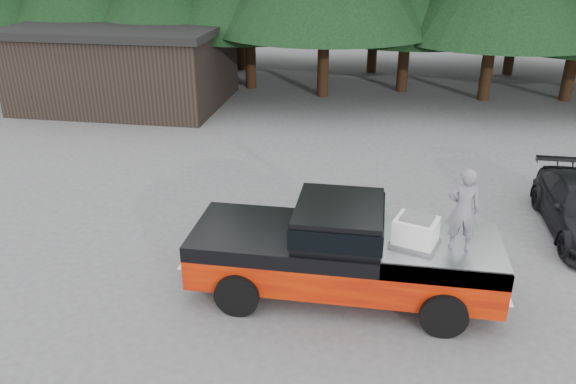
% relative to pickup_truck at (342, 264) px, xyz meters
% --- Properties ---
extents(ground, '(120.00, 120.00, 0.00)m').
position_rel_pickup_truck_xyz_m(ground, '(-1.07, 0.76, -0.67)').
color(ground, '#4A4A4C').
rests_on(ground, ground).
extents(pickup_truck, '(6.00, 2.04, 1.33)m').
position_rel_pickup_truck_xyz_m(pickup_truck, '(0.00, 0.00, 0.00)').
color(pickup_truck, '#C62A01').
rests_on(pickup_truck, ground).
extents(truck_cab, '(1.66, 1.90, 0.59)m').
position_rel_pickup_truck_xyz_m(truck_cab, '(-0.10, 0.00, 0.96)').
color(truck_cab, black).
rests_on(truck_cab, pickup_truck).
extents(air_compressor, '(0.88, 0.80, 0.50)m').
position_rel_pickup_truck_xyz_m(air_compressor, '(1.30, -0.21, 0.91)').
color(air_compressor, silver).
rests_on(air_compressor, pickup_truck).
extents(man_on_bed, '(0.58, 0.39, 1.54)m').
position_rel_pickup_truck_xyz_m(man_on_bed, '(2.06, -0.22, 1.44)').
color(man_on_bed, slate).
rests_on(man_on_bed, pickup_truck).
extents(utility_building, '(8.40, 6.40, 3.30)m').
position_rel_pickup_truck_xyz_m(utility_building, '(-10.07, 12.76, 1.00)').
color(utility_building, black).
rests_on(utility_building, ground).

